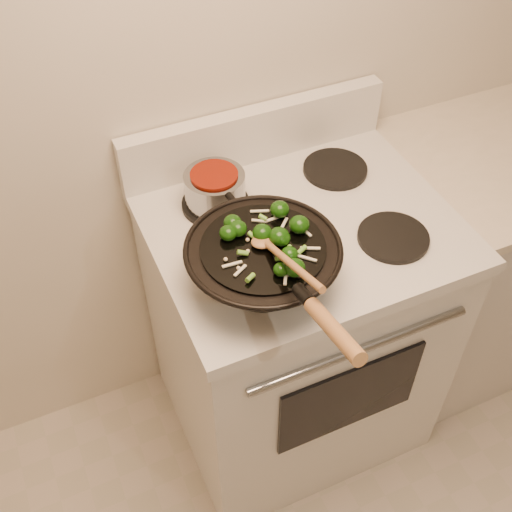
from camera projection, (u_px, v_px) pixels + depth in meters
name	position (u px, v px, depth m)	size (l,w,h in m)	color
stove	(294.00, 328.00, 1.98)	(0.78, 0.67, 1.08)	silver
counter_unit	(488.00, 253.00, 2.23)	(0.86, 0.62, 0.91)	silver
wok	(264.00, 263.00, 1.45)	(0.36, 0.59, 0.23)	black
stirfry	(272.00, 235.00, 1.42)	(0.23, 0.24, 0.04)	#103608
wooden_spoon	(280.00, 254.00, 1.35)	(0.06, 0.28, 0.11)	#98673C
saucepan	(215.00, 189.00, 1.66)	(0.16, 0.26, 0.09)	gray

